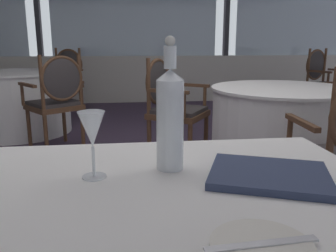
# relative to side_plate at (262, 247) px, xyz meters

# --- Properties ---
(ground_plane) EXTENTS (15.38, 15.38, 0.00)m
(ground_plane) POSITION_rel_side_plate_xyz_m (-0.04, 1.64, -0.75)
(ground_plane) COLOR #47384C
(window_wall_far) EXTENTS (10.67, 0.14, 2.75)m
(window_wall_far) POSITION_rel_side_plate_xyz_m (-0.04, 6.08, 0.35)
(window_wall_far) COLOR silver
(window_wall_far) RESTS_ON ground_plane
(side_plate) EXTENTS (0.18, 0.18, 0.01)m
(side_plate) POSITION_rel_side_plate_xyz_m (0.00, 0.00, 0.00)
(side_plate) COLOR silver
(side_plate) RESTS_ON foreground_table
(butter_knife) EXTENTS (0.21, 0.03, 0.00)m
(butter_knife) POSITION_rel_side_plate_xyz_m (0.00, 0.00, 0.01)
(butter_knife) COLOR silver
(butter_knife) RESTS_ON foreground_table
(water_bottle) EXTENTS (0.08, 0.08, 0.37)m
(water_bottle) POSITION_rel_side_plate_xyz_m (-0.11, 0.42, 0.15)
(water_bottle) COLOR white
(water_bottle) RESTS_ON foreground_table
(wine_glass) EXTENTS (0.07, 0.07, 0.18)m
(wine_glass) POSITION_rel_side_plate_xyz_m (-0.32, 0.38, 0.12)
(wine_glass) COLOR white
(wine_glass) RESTS_ON foreground_table
(menu_book) EXTENTS (0.37, 0.33, 0.02)m
(menu_book) POSITION_rel_side_plate_xyz_m (0.14, 0.31, 0.01)
(menu_book) COLOR #2D3856
(menu_book) RESTS_ON foreground_table
(background_table_0) EXTENTS (1.27, 1.27, 0.75)m
(background_table_0) POSITION_rel_side_plate_xyz_m (-1.56, 3.95, -0.38)
(background_table_0) COLOR white
(background_table_0) RESTS_ON ground_plane
(dining_chair_0_0) EXTENTS (0.66, 0.65, 0.98)m
(dining_chair_0_0) POSITION_rel_side_plate_xyz_m (-0.92, 3.10, -0.18)
(dining_chair_0_0) COLOR brown
(dining_chair_0_0) RESTS_ON ground_plane
(dining_chair_0_1) EXTENTS (0.64, 0.61, 1.01)m
(dining_chair_0_1) POSITION_rel_side_plate_xyz_m (-1.13, 4.93, -0.17)
(dining_chair_0_1) COLOR brown
(dining_chair_0_1) RESTS_ON ground_plane
(dining_chair_1_1) EXTENTS (0.64, 0.62, 1.01)m
(dining_chair_1_1) POSITION_rel_side_plate_xyz_m (2.67, 4.45, -0.17)
(dining_chair_1_1) COLOR brown
(dining_chair_1_1) RESTS_ON ground_plane
(background_table_2) EXTENTS (1.14, 1.14, 0.75)m
(background_table_2) POSITION_rel_side_plate_xyz_m (1.01, 2.13, -0.38)
(background_table_2) COLOR white
(background_table_2) RESTS_ON ground_plane
(dining_chair_2_2) EXTENTS (0.64, 0.65, 0.96)m
(dining_chair_2_2) POSITION_rel_side_plate_xyz_m (0.17, 2.67, -0.19)
(dining_chair_2_2) COLOR brown
(dining_chair_2_2) RESTS_ON ground_plane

